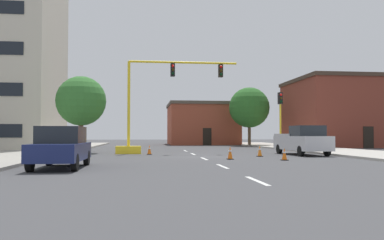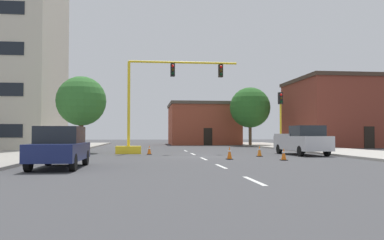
# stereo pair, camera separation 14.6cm
# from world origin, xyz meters

# --- Properties ---
(ground_plane) EXTENTS (160.00, 160.00, 0.00)m
(ground_plane) POSITION_xyz_m (0.00, 0.00, 0.00)
(ground_plane) COLOR #424244
(sidewalk_left) EXTENTS (6.00, 56.00, 0.14)m
(sidewalk_left) POSITION_xyz_m (-11.81, 8.00, 0.07)
(sidewalk_left) COLOR #9E998E
(sidewalk_left) RESTS_ON ground_plane
(sidewalk_right) EXTENTS (6.00, 56.00, 0.14)m
(sidewalk_right) POSITION_xyz_m (11.81, 8.00, 0.07)
(sidewalk_right) COLOR #B2ADA3
(sidewalk_right) RESTS_ON ground_plane
(lane_stripe_seg_0) EXTENTS (0.16, 2.40, 0.01)m
(lane_stripe_seg_0) POSITION_xyz_m (0.00, -14.00, 0.00)
(lane_stripe_seg_0) COLOR silver
(lane_stripe_seg_0) RESTS_ON ground_plane
(lane_stripe_seg_1) EXTENTS (0.16, 2.40, 0.01)m
(lane_stripe_seg_1) POSITION_xyz_m (0.00, -8.50, 0.00)
(lane_stripe_seg_1) COLOR silver
(lane_stripe_seg_1) RESTS_ON ground_plane
(lane_stripe_seg_2) EXTENTS (0.16, 2.40, 0.01)m
(lane_stripe_seg_2) POSITION_xyz_m (0.00, -3.00, 0.00)
(lane_stripe_seg_2) COLOR silver
(lane_stripe_seg_2) RESTS_ON ground_plane
(lane_stripe_seg_3) EXTENTS (0.16, 2.40, 0.01)m
(lane_stripe_seg_3) POSITION_xyz_m (0.00, 2.50, 0.00)
(lane_stripe_seg_3) COLOR silver
(lane_stripe_seg_3) RESTS_ON ground_plane
(lane_stripe_seg_4) EXTENTS (0.16, 2.40, 0.01)m
(lane_stripe_seg_4) POSITION_xyz_m (0.00, 8.00, 0.00)
(lane_stripe_seg_4) COLOR silver
(lane_stripe_seg_4) RESTS_ON ground_plane
(building_brick_center) EXTENTS (9.38, 10.13, 5.68)m
(building_brick_center) POSITION_xyz_m (4.39, 29.28, 2.85)
(building_brick_center) COLOR brown
(building_brick_center) RESTS_ON ground_plane
(building_row_right) EXTENTS (11.19, 11.02, 7.73)m
(building_row_right) POSITION_xyz_m (18.96, 17.50, 3.87)
(building_row_right) COLOR brown
(building_row_right) RESTS_ON ground_plane
(traffic_signal_gantry) EXTENTS (8.91, 1.20, 6.83)m
(traffic_signal_gantry) POSITION_xyz_m (-3.47, 3.53, 2.24)
(traffic_signal_gantry) COLOR yellow
(traffic_signal_gantry) RESTS_ON ground_plane
(traffic_light_pole_right) EXTENTS (0.32, 0.47, 4.80)m
(traffic_light_pole_right) POSITION_xyz_m (7.45, 5.33, 3.53)
(traffic_light_pole_right) COLOR yellow
(traffic_light_pole_right) RESTS_ON ground_plane
(tree_left_near) EXTENTS (3.75, 3.75, 5.81)m
(tree_left_near) POSITION_xyz_m (-8.23, 5.04, 3.92)
(tree_left_near) COLOR #4C3823
(tree_left_near) RESTS_ON ground_plane
(tree_right_far) EXTENTS (4.85, 4.85, 7.06)m
(tree_right_far) POSITION_xyz_m (9.01, 21.03, 4.62)
(tree_right_far) COLOR brown
(tree_right_far) RESTS_ON ground_plane
(pickup_truck_silver) EXTENTS (2.25, 5.49, 1.99)m
(pickup_truck_silver) POSITION_xyz_m (7.29, 0.49, 0.97)
(pickup_truck_silver) COLOR #BCBCC1
(pickup_truck_silver) RESTS_ON ground_plane
(sedan_navy_near_left) EXTENTS (1.87, 4.50, 1.74)m
(sedan_navy_near_left) POSITION_xyz_m (-6.86, -8.65, 0.89)
(sedan_navy_near_left) COLOR navy
(sedan_navy_near_left) RESTS_ON ground_plane
(traffic_cone_roadside_a) EXTENTS (0.36, 0.36, 0.72)m
(traffic_cone_roadside_a) POSITION_xyz_m (3.82, -1.17, 0.36)
(traffic_cone_roadside_a) COLOR black
(traffic_cone_roadside_a) RESTS_ON ground_plane
(traffic_cone_roadside_b) EXTENTS (0.36, 0.36, 0.67)m
(traffic_cone_roadside_b) POSITION_xyz_m (-3.10, 2.14, 0.33)
(traffic_cone_roadside_b) COLOR black
(traffic_cone_roadside_b) RESTS_ON ground_plane
(traffic_cone_roadside_c) EXTENTS (0.36, 0.36, 0.75)m
(traffic_cone_roadside_c) POSITION_xyz_m (1.35, -3.79, 0.37)
(traffic_cone_roadside_c) COLOR black
(traffic_cone_roadside_c) RESTS_ON ground_plane
(traffic_cone_roadside_d) EXTENTS (0.36, 0.36, 0.67)m
(traffic_cone_roadside_d) POSITION_xyz_m (4.11, -4.91, 0.33)
(traffic_cone_roadside_d) COLOR black
(traffic_cone_roadside_d) RESTS_ON ground_plane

